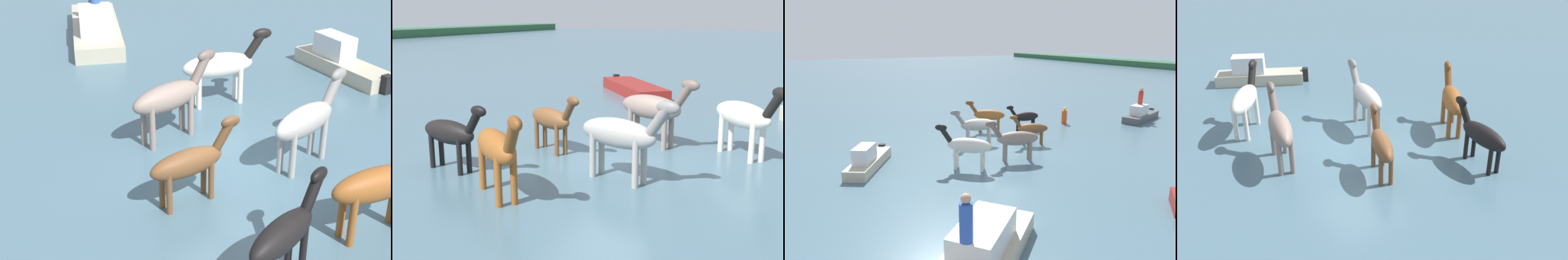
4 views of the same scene
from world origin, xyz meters
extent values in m
plane|color=#476675|center=(0.00, 0.00, 0.00)|extent=(185.52, 185.52, 0.00)
ellipsoid|color=brown|center=(-3.06, 0.96, 1.08)|extent=(1.60, 1.92, 0.66)
cylinder|color=brown|center=(-3.27, 0.39, 0.54)|extent=(0.14, 0.14, 1.08)
cylinder|color=brown|center=(-3.53, 0.58, 0.54)|extent=(0.14, 0.14, 1.08)
cylinder|color=brown|center=(-2.59, 1.35, 0.54)|extent=(0.14, 0.14, 1.08)
cylinder|color=brown|center=(-2.84, 1.53, 0.54)|extent=(0.14, 0.14, 1.08)
cylinder|color=brown|center=(-3.66, 0.12, 1.51)|extent=(0.53, 0.62, 0.72)
ellipsoid|color=brown|center=(-3.78, -0.05, 1.80)|extent=(0.49, 0.57, 0.29)
ellipsoid|color=brown|center=(0.45, 1.85, 0.93)|extent=(1.16, 1.73, 0.56)
cylinder|color=brown|center=(0.36, 1.33, 0.46)|extent=(0.12, 0.12, 0.93)
cylinder|color=brown|center=(0.11, 1.45, 0.46)|extent=(0.12, 0.12, 0.93)
cylinder|color=brown|center=(0.78, 2.25, 0.46)|extent=(0.12, 0.12, 0.93)
cylinder|color=brown|center=(0.54, 2.36, 0.46)|extent=(0.12, 0.12, 0.93)
cylinder|color=#50311A|center=(0.07, 1.04, 1.29)|extent=(0.39, 0.55, 0.62)
ellipsoid|color=#50311A|center=(0.00, 0.88, 1.54)|extent=(0.37, 0.50, 0.25)
ellipsoid|color=gray|center=(2.34, -0.33, 1.12)|extent=(1.15, 2.12, 0.68)
cylinder|color=gray|center=(2.33, -0.96, 0.56)|extent=(0.15, 0.15, 1.12)
cylinder|color=gray|center=(2.01, -0.87, 0.56)|extent=(0.15, 0.15, 1.12)
cylinder|color=gray|center=(2.67, 0.21, 0.56)|extent=(0.15, 0.15, 1.12)
cylinder|color=gray|center=(2.36, 0.30, 0.56)|extent=(0.15, 0.15, 1.12)
cylinder|color=#63544C|center=(2.03, -1.36, 1.56)|extent=(0.40, 0.66, 0.75)
ellipsoid|color=#63544C|center=(1.97, -1.57, 1.87)|extent=(0.38, 0.60, 0.30)
ellipsoid|color=#9E9993|center=(-0.96, -0.81, 1.11)|extent=(1.01, 2.08, 0.67)
cylinder|color=#9E9993|center=(-0.93, -1.43, 0.55)|extent=(0.15, 0.15, 1.11)
cylinder|color=#9E9993|center=(-1.25, -1.36, 0.55)|extent=(0.15, 0.15, 1.11)
cylinder|color=#9E9993|center=(-0.67, -0.26, 0.55)|extent=(0.15, 0.15, 1.11)
cylinder|color=#9E9993|center=(-0.98, -0.19, 0.55)|extent=(0.15, 0.15, 1.11)
cylinder|color=slate|center=(-1.19, -1.85, 1.54)|extent=(0.36, 0.65, 0.74)
ellipsoid|color=slate|center=(-1.24, -2.05, 1.85)|extent=(0.35, 0.59, 0.30)
ellipsoid|color=silver|center=(2.36, -2.87, 1.13)|extent=(1.74, 1.96, 0.69)
cylinder|color=silver|center=(2.11, -3.45, 0.56)|extent=(0.15, 0.15, 1.13)
cylinder|color=silver|center=(1.85, -3.25, 0.56)|extent=(0.15, 0.15, 1.13)
cylinder|color=silver|center=(2.87, -2.50, 0.56)|extent=(0.15, 0.15, 1.13)
cylinder|color=silver|center=(2.62, -2.29, 0.56)|extent=(0.15, 0.15, 1.13)
cylinder|color=black|center=(1.69, -3.72, 1.57)|extent=(0.57, 0.63, 0.75)
ellipsoid|color=black|center=(1.55, -3.88, 1.88)|extent=(0.53, 0.58, 0.30)
ellipsoid|color=black|center=(-2.13, 3.10, 0.95)|extent=(0.76, 1.77, 0.58)
cylinder|color=black|center=(-2.07, 2.57, 0.47)|extent=(0.13, 0.13, 0.95)
cylinder|color=black|center=(-2.35, 2.61, 0.47)|extent=(0.13, 0.13, 0.95)
cylinder|color=black|center=(-1.92, 3.59, 0.47)|extent=(0.13, 0.13, 0.95)
cylinder|color=black|center=(-2.19, 3.63, 0.47)|extent=(0.13, 0.13, 0.95)
cylinder|color=black|center=(-2.27, 2.20, 1.32)|extent=(0.28, 0.55, 0.63)
ellipsoid|color=black|center=(-2.30, 2.02, 1.58)|extent=(0.27, 0.49, 0.25)
cube|color=maroon|center=(10.76, 3.68, 0.18)|extent=(4.85, 4.62, 0.66)
cube|color=black|center=(12.76, 5.52, 0.25)|extent=(0.37, 0.37, 0.71)
camera|label=1|loc=(-4.98, 10.59, 6.76)|focal=54.96mm
camera|label=2|loc=(-11.07, -5.37, 3.77)|focal=46.85mm
camera|label=3|loc=(15.60, -8.84, 5.71)|focal=31.53mm
camera|label=4|loc=(6.95, 10.29, 6.69)|focal=41.79mm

